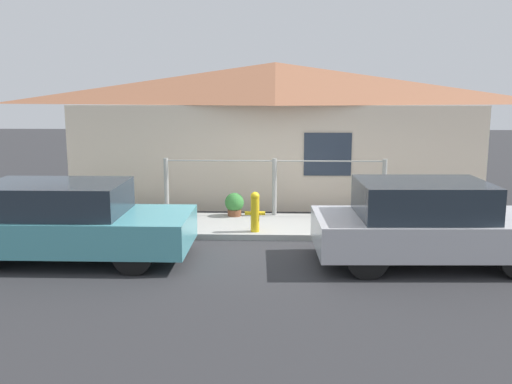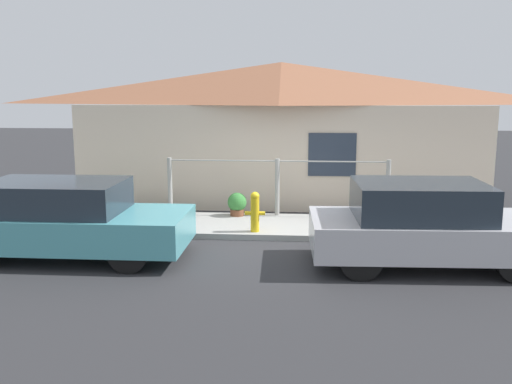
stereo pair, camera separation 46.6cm
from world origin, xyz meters
name	(u,v)px [view 1 (the left image)]	position (x,y,z in m)	size (l,w,h in m)	color
ground_plane	(274,241)	(0.00, 0.00, 0.00)	(60.00, 60.00, 0.00)	#2D2D30
sidewalk	(274,226)	(0.00, 0.96, 0.06)	(24.00, 1.92, 0.12)	#9E9E99
house	(275,92)	(0.00, 3.61, 2.81)	(10.23, 2.23, 3.52)	beige
fence	(274,184)	(0.00, 1.77, 0.81)	(4.90, 0.10, 1.26)	#999993
car_left	(64,221)	(-3.56, -1.34, 0.67)	(4.21, 1.73, 1.34)	teal
car_right	(427,223)	(2.54, -1.34, 0.70)	(3.85, 1.88, 1.39)	#B7B7BC
fire_hydrant	(255,211)	(-0.37, 0.26, 0.53)	(0.40, 0.18, 0.79)	yellow
potted_plant_near_hydrant	(234,204)	(-0.88, 1.64, 0.39)	(0.42, 0.42, 0.51)	brown
potted_plant_by_fence	(99,202)	(-3.87, 1.55, 0.43)	(0.46, 0.46, 0.57)	#9E5638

